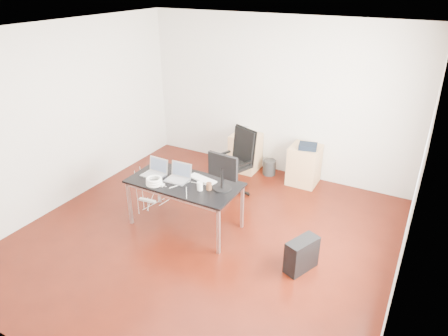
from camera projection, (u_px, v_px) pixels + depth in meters
The scene contains 18 objects.
room_shell at pixel (206, 146), 5.09m from camera, with size 5.00×5.00×5.00m.
desk at pixel (184, 185), 5.67m from camera, with size 1.60×0.80×0.73m.
office_chair at pixel (238, 158), 6.68m from camera, with size 0.62×0.64×1.08m.
filing_cabinet_left at pixel (245, 152), 7.52m from camera, with size 0.50×0.50×0.70m, color tan.
filing_cabinet_right at pixel (304, 165), 7.02m from camera, with size 0.50×0.50×0.70m, color tan.
pc_tower at pixel (302, 255), 4.99m from camera, with size 0.20×0.45×0.44m, color black.
wastebasket at pixel (269, 167), 7.42m from camera, with size 0.24×0.24×0.28m, color black.
power_strip at pixel (147, 200), 6.58m from camera, with size 0.30×0.06×0.04m, color white.
laptop_left at pixel (155, 171), 5.83m from camera, with size 0.34×0.27×0.23m.
laptop_right at pixel (178, 176), 5.69m from camera, with size 0.34×0.26×0.23m.
monitor at pixel (223, 170), 5.35m from camera, with size 0.45×0.26×0.51m.
keyboard at pixel (202, 179), 5.70m from camera, with size 0.44×0.14×0.02m, color white.
cup_white at pixel (200, 186), 5.42m from camera, with size 0.08×0.08×0.12m, color white.
cup_brown at pixel (209, 186), 5.43m from camera, with size 0.08×0.08×0.10m, color brown.
cable_coil at pixel (154, 181), 5.55m from camera, with size 0.24×0.24×0.11m.
power_adapter at pixel (161, 185), 5.54m from camera, with size 0.07×0.07×0.03m, color white.
speaker at pixel (245, 131), 7.29m from camera, with size 0.09×0.08×0.18m, color #9E9E9E.
navy_garment at pixel (308, 146), 6.76m from camera, with size 0.30×0.24×0.09m, color black.
Camera 1 is at (2.48, -4.00, 3.40)m, focal length 32.00 mm.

